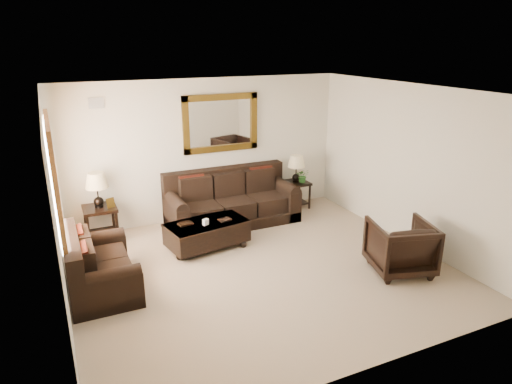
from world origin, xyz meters
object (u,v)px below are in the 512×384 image
loveseat (97,269)px  end_table_left (98,197)px  end_table_right (296,174)px  coffee_table (207,232)px  armchair (401,244)px  sofa (231,204)px

loveseat → end_table_left: 1.83m
loveseat → end_table_right: bearing=-67.1°
coffee_table → armchair: bearing=-49.9°
loveseat → armchair: (4.23, -1.35, 0.13)m
end_table_left → end_table_right: 3.91m
loveseat → end_table_left: (0.27, 1.74, 0.49)m
sofa → end_table_right: bearing=7.0°
end_table_left → end_table_right: (3.91, 0.03, -0.07)m
sofa → armchair: 3.33m
end_table_left → coffee_table: 1.98m
end_table_right → coffee_table: end_table_right is taller
sofa → coffee_table: sofa is taller
end_table_right → armchair: end_table_right is taller
end_table_left → coffee_table: end_table_left is taller
end_table_right → coffee_table: (-2.33, -1.10, -0.44)m
sofa → armchair: bearing=-61.7°
loveseat → coffee_table: 1.97m
loveseat → end_table_right: (4.18, 1.77, 0.41)m
coffee_table → sofa: bearing=39.1°
loveseat → coffee_table: (1.85, 0.67, -0.03)m
end_table_left → armchair: (3.96, -3.09, -0.36)m
sofa → end_table_left: end_table_left is taller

